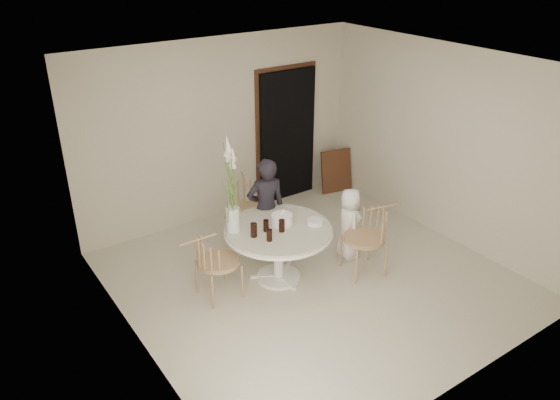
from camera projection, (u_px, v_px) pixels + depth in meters
ground at (312, 278)px, 6.95m from camera, size 4.50×4.50×0.00m
room_shell at (316, 160)px, 6.24m from camera, size 4.50×4.50×4.50m
doorway at (287, 136)px, 8.69m from camera, size 1.00×0.10×2.10m
door_trim at (286, 132)px, 8.70m from camera, size 1.12×0.03×2.22m
table at (278, 236)px, 6.68m from camera, size 1.33×1.33×0.73m
picture_frame at (336, 171)px, 9.18m from camera, size 0.56×0.26×0.72m
chair_far at (246, 201)px, 7.68m from camera, size 0.62×0.64×0.88m
chair_right at (374, 230)px, 6.88m from camera, size 0.61×0.58×0.91m
chair_left at (209, 258)px, 6.33m from camera, size 0.53×0.50×0.87m
girl at (266, 209)px, 7.14m from camera, size 0.59×0.46×1.41m
boy at (349, 223)px, 7.23m from camera, size 0.46×0.56×0.99m
birthday_cake at (282, 219)px, 6.70m from camera, size 0.26×0.26×0.18m
cola_tumbler_a at (269, 235)px, 6.33m from camera, size 0.08×0.08×0.14m
cola_tumbler_b at (282, 226)px, 6.52m from camera, size 0.08×0.08×0.15m
cola_tumbler_c at (254, 230)px, 6.41m from camera, size 0.10×0.10×0.17m
cola_tumbler_d at (266, 226)px, 6.53m from camera, size 0.07×0.07×0.15m
plate_stack at (315, 222)px, 6.72m from camera, size 0.27×0.27×0.05m
flower_vase at (231, 190)px, 6.33m from camera, size 0.17×0.17×1.22m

